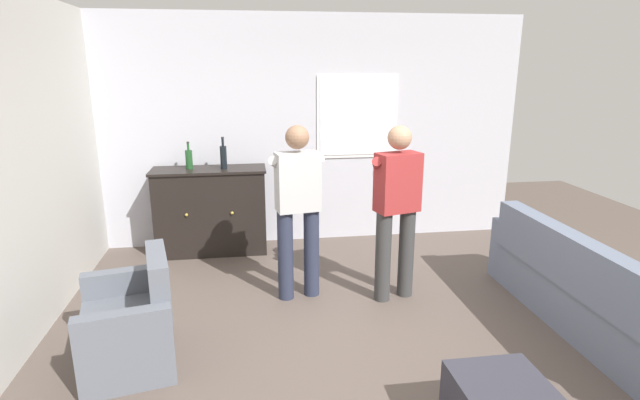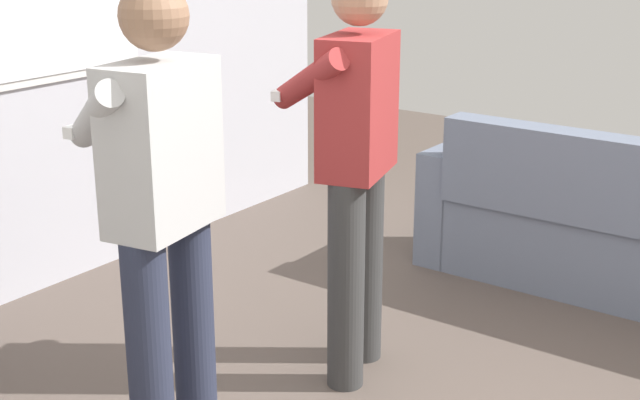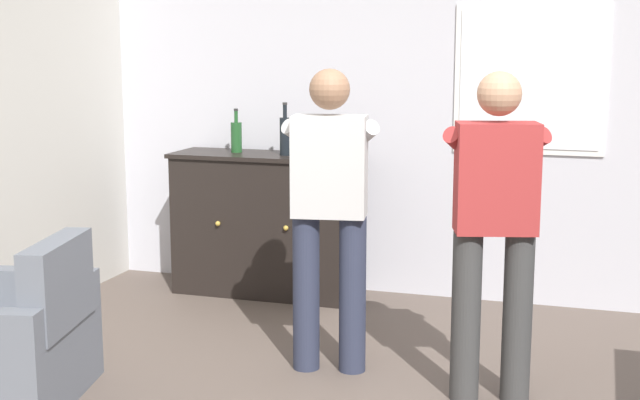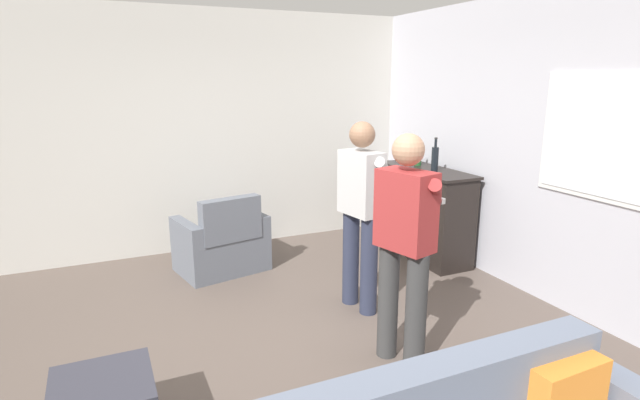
% 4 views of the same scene
% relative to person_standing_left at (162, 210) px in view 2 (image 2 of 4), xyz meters
% --- Properties ---
extents(person_standing_left, '(0.55, 0.50, 1.68)m').
position_rel_person_standing_left_xyz_m(person_standing_left, '(0.00, 0.00, 0.00)').
color(person_standing_left, '#282D42').
rests_on(person_standing_left, ground).
extents(person_standing_right, '(0.54, 0.52, 1.68)m').
position_rel_person_standing_left_xyz_m(person_standing_right, '(0.91, -0.16, 0.00)').
color(person_standing_right, '#383838').
rests_on(person_standing_right, ground).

